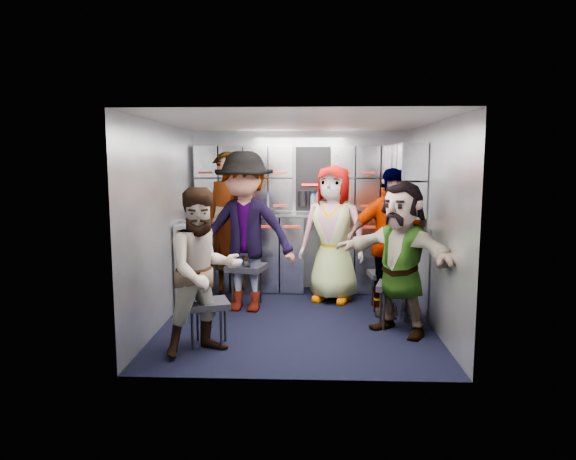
{
  "coord_description": "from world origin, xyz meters",
  "views": [
    {
      "loc": [
        0.12,
        -5.34,
        1.7
      ],
      "look_at": [
        -0.11,
        0.35,
        0.94
      ],
      "focal_mm": 32.0,
      "sensor_mm": 36.0,
      "label": 1
    }
  ],
  "objects_px": {
    "jump_seat_mid_right": "(386,276)",
    "attendant_standing": "(227,225)",
    "attendant_arc_b": "(244,232)",
    "attendant_arc_e": "(401,258)",
    "jump_seat_near_left": "(209,306)",
    "attendant_arc_d": "(389,242)",
    "jump_seat_mid_left": "(247,270)",
    "attendant_arc_a": "(204,272)",
    "jump_seat_near_right": "(397,289)",
    "jump_seat_center": "(332,267)",
    "attendant_arc_c": "(333,234)"
  },
  "relations": [
    {
      "from": "attendant_arc_e",
      "to": "jump_seat_near_right",
      "type": "bearing_deg",
      "value": 133.65
    },
    {
      "from": "attendant_arc_b",
      "to": "attendant_arc_e",
      "type": "bearing_deg",
      "value": -15.82
    },
    {
      "from": "jump_seat_mid_right",
      "to": "attendant_arc_c",
      "type": "distance_m",
      "value": 0.82
    },
    {
      "from": "jump_seat_near_left",
      "to": "attendant_arc_e",
      "type": "bearing_deg",
      "value": 13.36
    },
    {
      "from": "jump_seat_center",
      "to": "attendant_arc_e",
      "type": "height_order",
      "value": "attendant_arc_e"
    },
    {
      "from": "jump_seat_mid_left",
      "to": "jump_seat_center",
      "type": "relative_size",
      "value": 1.15
    },
    {
      "from": "attendant_arc_e",
      "to": "jump_seat_mid_right",
      "type": "bearing_deg",
      "value": 134.65
    },
    {
      "from": "jump_seat_near_left",
      "to": "jump_seat_near_right",
      "type": "distance_m",
      "value": 1.93
    },
    {
      "from": "attendant_arc_a",
      "to": "attendant_arc_c",
      "type": "bearing_deg",
      "value": 22.29
    },
    {
      "from": "jump_seat_mid_right",
      "to": "attendant_arc_e",
      "type": "xyz_separation_m",
      "value": [
        0.01,
        -0.84,
        0.38
      ]
    },
    {
      "from": "attendant_standing",
      "to": "attendant_arc_a",
      "type": "bearing_deg",
      "value": -56.13
    },
    {
      "from": "jump_seat_near_right",
      "to": "attendant_arc_e",
      "type": "distance_m",
      "value": 0.4
    },
    {
      "from": "attendant_arc_c",
      "to": "jump_seat_near_left",
      "type": "bearing_deg",
      "value": -107.84
    },
    {
      "from": "jump_seat_near_left",
      "to": "jump_seat_mid_right",
      "type": "height_order",
      "value": "jump_seat_mid_right"
    },
    {
      "from": "jump_seat_near_left",
      "to": "attendant_arc_a",
      "type": "height_order",
      "value": "attendant_arc_a"
    },
    {
      "from": "attendant_arc_d",
      "to": "attendant_arc_e",
      "type": "xyz_separation_m",
      "value": [
        0.01,
        -0.66,
        -0.06
      ]
    },
    {
      "from": "jump_seat_mid_right",
      "to": "jump_seat_mid_left",
      "type": "bearing_deg",
      "value": 177.67
    },
    {
      "from": "jump_seat_mid_right",
      "to": "attendant_standing",
      "type": "bearing_deg",
      "value": 166.86
    },
    {
      "from": "jump_seat_center",
      "to": "jump_seat_near_right",
      "type": "distance_m",
      "value": 1.33
    },
    {
      "from": "jump_seat_near_left",
      "to": "attendant_arc_c",
      "type": "relative_size",
      "value": 0.27
    },
    {
      "from": "attendant_arc_b",
      "to": "attendant_arc_e",
      "type": "xyz_separation_m",
      "value": [
        1.64,
        -0.73,
        -0.15
      ]
    },
    {
      "from": "attendant_standing",
      "to": "attendant_arc_e",
      "type": "xyz_separation_m",
      "value": [
        1.92,
        -1.29,
        -0.15
      ]
    },
    {
      "from": "jump_seat_near_left",
      "to": "attendant_arc_d",
      "type": "bearing_deg",
      "value": 31.13
    },
    {
      "from": "jump_seat_center",
      "to": "attendant_standing",
      "type": "xyz_separation_m",
      "value": [
        -1.31,
        -0.07,
        0.53
      ]
    },
    {
      "from": "attendant_arc_d",
      "to": "attendant_arc_e",
      "type": "relative_size",
      "value": 1.08
    },
    {
      "from": "jump_seat_near_right",
      "to": "attendant_standing",
      "type": "height_order",
      "value": "attendant_standing"
    },
    {
      "from": "jump_seat_center",
      "to": "jump_seat_mid_right",
      "type": "distance_m",
      "value": 0.79
    },
    {
      "from": "jump_seat_near_right",
      "to": "attendant_standing",
      "type": "distance_m",
      "value": 2.28
    },
    {
      "from": "attendant_arc_c",
      "to": "attendant_arc_e",
      "type": "xyz_separation_m",
      "value": [
        0.61,
        -1.18,
        -0.07
      ]
    },
    {
      "from": "jump_seat_near_left",
      "to": "attendant_standing",
      "type": "height_order",
      "value": "attendant_standing"
    },
    {
      "from": "jump_seat_near_right",
      "to": "attendant_arc_e",
      "type": "xyz_separation_m",
      "value": [
        0.0,
        -0.18,
        0.36
      ]
    },
    {
      "from": "jump_seat_near_left",
      "to": "jump_seat_mid_left",
      "type": "height_order",
      "value": "jump_seat_mid_left"
    },
    {
      "from": "jump_seat_center",
      "to": "jump_seat_mid_right",
      "type": "bearing_deg",
      "value": -41.0
    },
    {
      "from": "jump_seat_mid_right",
      "to": "attendant_arc_e",
      "type": "bearing_deg",
      "value": -89.0
    },
    {
      "from": "jump_seat_center",
      "to": "attendant_arc_e",
      "type": "distance_m",
      "value": 1.54
    },
    {
      "from": "attendant_standing",
      "to": "jump_seat_near_left",
      "type": "bearing_deg",
      "value": -55.83
    },
    {
      "from": "jump_seat_center",
      "to": "attendant_arc_c",
      "type": "relative_size",
      "value": 0.26
    },
    {
      "from": "jump_seat_mid_left",
      "to": "jump_seat_near_right",
      "type": "xyz_separation_m",
      "value": [
        1.64,
        -0.73,
        -0.03
      ]
    },
    {
      "from": "jump_seat_near_right",
      "to": "attendant_arc_e",
      "type": "bearing_deg",
      "value": -90.0
    },
    {
      "from": "jump_seat_near_left",
      "to": "attendant_standing",
      "type": "xyz_separation_m",
      "value": [
        -0.09,
        1.72,
        0.54
      ]
    },
    {
      "from": "jump_seat_mid_right",
      "to": "attendant_arc_c",
      "type": "xyz_separation_m",
      "value": [
        -0.6,
        0.34,
        0.45
      ]
    },
    {
      "from": "attendant_arc_c",
      "to": "attendant_standing",
      "type": "bearing_deg",
      "value": -165.47
    },
    {
      "from": "jump_seat_mid_left",
      "to": "jump_seat_near_right",
      "type": "height_order",
      "value": "jump_seat_mid_left"
    },
    {
      "from": "jump_seat_mid_right",
      "to": "attendant_arc_b",
      "type": "xyz_separation_m",
      "value": [
        -1.62,
        -0.11,
        0.52
      ]
    },
    {
      "from": "jump_seat_center",
      "to": "attendant_arc_e",
      "type": "bearing_deg",
      "value": -65.82
    },
    {
      "from": "attendant_arc_c",
      "to": "attendant_arc_e",
      "type": "height_order",
      "value": "attendant_arc_c"
    },
    {
      "from": "attendant_arc_a",
      "to": "attendant_arc_c",
      "type": "xyz_separation_m",
      "value": [
        1.22,
        1.79,
        0.09
      ]
    },
    {
      "from": "jump_seat_near_right",
      "to": "attendant_arc_b",
      "type": "distance_m",
      "value": 1.8
    },
    {
      "from": "jump_seat_near_left",
      "to": "attendant_arc_e",
      "type": "height_order",
      "value": "attendant_arc_e"
    },
    {
      "from": "jump_seat_mid_left",
      "to": "attendant_arc_a",
      "type": "height_order",
      "value": "attendant_arc_a"
    }
  ]
}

